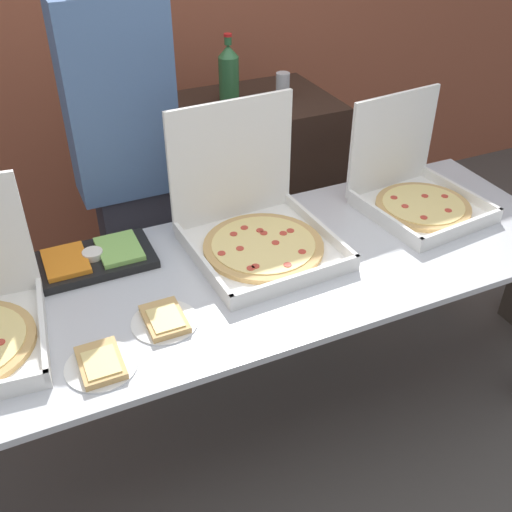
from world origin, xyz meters
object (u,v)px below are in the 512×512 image
(pizza_box_far_right, at_px, (255,225))
(soda_bottle, at_px, (229,73))
(pizza_box_near_left, at_px, (415,190))
(soda_can_silver, at_px, (283,86))
(paper_plate_front_left, at_px, (165,320))
(veggie_tray, at_px, (94,259))
(paper_plate_front_right, at_px, (101,364))
(person_guest_cap, at_px, (128,170))

(pizza_box_far_right, xyz_separation_m, soda_bottle, (0.26, 0.87, 0.26))
(pizza_box_near_left, height_order, soda_can_silver, pizza_box_near_left)
(paper_plate_front_left, relative_size, soda_can_silver, 1.70)
(veggie_tray, distance_m, soda_can_silver, 1.30)
(paper_plate_front_right, distance_m, veggie_tray, 0.52)
(paper_plate_front_left, bearing_deg, person_guest_cap, 82.43)
(soda_can_silver, bearing_deg, paper_plate_front_right, -134.30)
(pizza_box_near_left, relative_size, paper_plate_front_left, 2.31)
(pizza_box_near_left, relative_size, paper_plate_front_right, 2.33)
(veggie_tray, relative_size, soda_can_silver, 3.35)
(veggie_tray, height_order, person_guest_cap, person_guest_cap)
(soda_bottle, bearing_deg, veggie_tray, -138.05)
(veggie_tray, xyz_separation_m, soda_bottle, (0.83, 0.75, 0.33))
(paper_plate_front_right, bearing_deg, pizza_box_near_left, 15.49)
(pizza_box_far_right, bearing_deg, person_guest_cap, 119.61)
(paper_plate_front_right, height_order, soda_bottle, soda_bottle)
(paper_plate_front_left, height_order, person_guest_cap, person_guest_cap)
(veggie_tray, bearing_deg, paper_plate_front_left, -71.88)
(paper_plate_front_left, xyz_separation_m, soda_can_silver, (0.95, 1.09, 0.26))
(soda_can_silver, bearing_deg, paper_plate_front_left, -130.96)
(pizza_box_near_left, distance_m, paper_plate_front_left, 1.17)
(soda_bottle, bearing_deg, pizza_box_near_left, -63.47)
(pizza_box_far_right, xyz_separation_m, paper_plate_front_right, (-0.66, -0.39, -0.07))
(veggie_tray, relative_size, person_guest_cap, 0.23)
(paper_plate_front_right, distance_m, soda_can_silver, 1.69)
(pizza_box_near_left, xyz_separation_m, soda_can_silver, (-0.19, 0.82, 0.20))
(paper_plate_front_left, bearing_deg, soda_can_silver, 49.04)
(paper_plate_front_right, bearing_deg, person_guest_cap, 70.20)
(pizza_box_far_right, bearing_deg, paper_plate_front_left, -149.64)
(veggie_tray, xyz_separation_m, soda_can_silver, (1.08, 0.69, 0.25))
(paper_plate_front_right, xyz_separation_m, soda_can_silver, (1.17, 1.20, 0.26))
(paper_plate_front_left, height_order, soda_can_silver, soda_can_silver)
(paper_plate_front_left, relative_size, soda_bottle, 0.67)
(pizza_box_far_right, relative_size, paper_plate_front_left, 2.54)
(soda_can_silver, bearing_deg, soda_bottle, 166.08)
(paper_plate_front_right, bearing_deg, soda_bottle, 53.87)
(pizza_box_near_left, bearing_deg, soda_bottle, 110.43)
(pizza_box_far_right, bearing_deg, veggie_tray, 165.30)
(paper_plate_front_left, relative_size, veggie_tray, 0.51)
(pizza_box_far_right, distance_m, paper_plate_front_left, 0.53)
(person_guest_cap, bearing_deg, veggie_tray, 59.07)
(paper_plate_front_right, xyz_separation_m, veggie_tray, (0.09, 0.51, 0.01))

